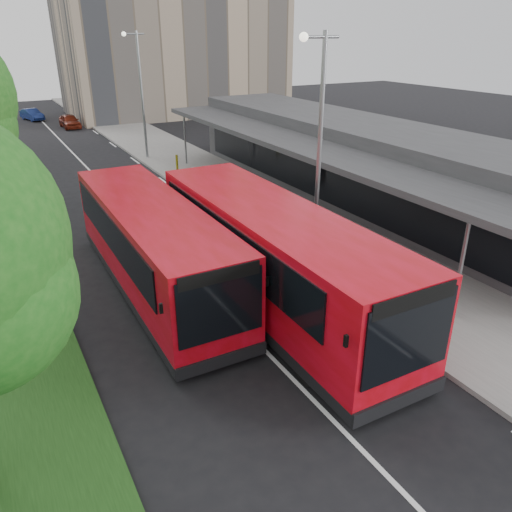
{
  "coord_description": "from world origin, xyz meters",
  "views": [
    {
      "loc": [
        -5.81,
        -11.68,
        8.11
      ],
      "look_at": [
        1.27,
        1.13,
        1.5
      ],
      "focal_mm": 35.0,
      "sensor_mm": 36.0,
      "label": 1
    }
  ],
  "objects_px": {
    "bus_main": "(273,258)",
    "litter_bin": "(243,186)",
    "car_near": "(70,121)",
    "lamp_post_near": "(318,142)",
    "car_far": "(32,114)",
    "bus_second": "(154,247)",
    "lamp_post_far": "(140,88)",
    "bollard": "(177,162)"
  },
  "relations": [
    {
      "from": "car_near",
      "to": "car_far",
      "type": "height_order",
      "value": "car_near"
    },
    {
      "from": "lamp_post_far",
      "to": "bollard",
      "type": "xyz_separation_m",
      "value": [
        0.66,
        -4.28,
        -4.1
      ]
    },
    {
      "from": "lamp_post_far",
      "to": "bus_second",
      "type": "bearing_deg",
      "value": -106.5
    },
    {
      "from": "lamp_post_near",
      "to": "car_far",
      "type": "height_order",
      "value": "lamp_post_near"
    },
    {
      "from": "lamp_post_far",
      "to": "lamp_post_near",
      "type": "bearing_deg",
      "value": -90.0
    },
    {
      "from": "bus_main",
      "to": "car_far",
      "type": "relative_size",
      "value": 3.52
    },
    {
      "from": "lamp_post_far",
      "to": "litter_bin",
      "type": "relative_size",
      "value": 8.27
    },
    {
      "from": "lamp_post_far",
      "to": "car_far",
      "type": "bearing_deg",
      "value": 102.47
    },
    {
      "from": "lamp_post_far",
      "to": "car_near",
      "type": "relative_size",
      "value": 2.24
    },
    {
      "from": "bus_main",
      "to": "bus_second",
      "type": "xyz_separation_m",
      "value": [
        -2.87,
        2.94,
        -0.13
      ]
    },
    {
      "from": "bus_main",
      "to": "bus_second",
      "type": "height_order",
      "value": "bus_main"
    },
    {
      "from": "bus_main",
      "to": "bus_second",
      "type": "relative_size",
      "value": 1.08
    },
    {
      "from": "litter_bin",
      "to": "car_far",
      "type": "xyz_separation_m",
      "value": [
        -6.6,
        32.76,
        -0.09
      ]
    },
    {
      "from": "bus_main",
      "to": "litter_bin",
      "type": "height_order",
      "value": "bus_main"
    },
    {
      "from": "car_near",
      "to": "litter_bin",
      "type": "bearing_deg",
      "value": -83.71
    },
    {
      "from": "car_near",
      "to": "bollard",
      "type": "bearing_deg",
      "value": -83.96
    },
    {
      "from": "bus_second",
      "to": "litter_bin",
      "type": "bearing_deg",
      "value": 46.51
    },
    {
      "from": "lamp_post_far",
      "to": "litter_bin",
      "type": "height_order",
      "value": "lamp_post_far"
    },
    {
      "from": "lamp_post_near",
      "to": "bollard",
      "type": "distance_m",
      "value": 16.25
    },
    {
      "from": "bollard",
      "to": "bus_second",
      "type": "bearing_deg",
      "value": -113.28
    },
    {
      "from": "car_far",
      "to": "bus_main",
      "type": "bearing_deg",
      "value": -104.3
    },
    {
      "from": "car_near",
      "to": "lamp_post_near",
      "type": "bearing_deg",
      "value": -88.84
    },
    {
      "from": "lamp_post_near",
      "to": "car_far",
      "type": "bearing_deg",
      "value": 96.56
    },
    {
      "from": "lamp_post_near",
      "to": "bus_main",
      "type": "xyz_separation_m",
      "value": [
        -2.67,
        -1.64,
        -3.03
      ]
    },
    {
      "from": "bus_main",
      "to": "lamp_post_near",
      "type": "bearing_deg",
      "value": 31.99
    },
    {
      "from": "bus_main",
      "to": "litter_bin",
      "type": "xyz_separation_m",
      "value": [
        4.48,
        10.57,
        -1.05
      ]
    },
    {
      "from": "lamp_post_near",
      "to": "car_near",
      "type": "bearing_deg",
      "value": 93.75
    },
    {
      "from": "bus_second",
      "to": "bus_main",
      "type": "bearing_deg",
      "value": -45.3
    },
    {
      "from": "lamp_post_near",
      "to": "car_near",
      "type": "distance_m",
      "value": 35.64
    },
    {
      "from": "lamp_post_near",
      "to": "litter_bin",
      "type": "relative_size",
      "value": 8.27
    },
    {
      "from": "lamp_post_far",
      "to": "bus_main",
      "type": "bearing_deg",
      "value": -97.03
    },
    {
      "from": "lamp_post_near",
      "to": "litter_bin",
      "type": "xyz_separation_m",
      "value": [
        1.81,
        8.93,
        -4.08
      ]
    },
    {
      "from": "lamp_post_near",
      "to": "bus_main",
      "type": "bearing_deg",
      "value": -148.46
    },
    {
      "from": "bus_main",
      "to": "bollard",
      "type": "relative_size",
      "value": 12.51
    },
    {
      "from": "lamp_post_far",
      "to": "bollard",
      "type": "distance_m",
      "value": 5.97
    },
    {
      "from": "car_far",
      "to": "bollard",
      "type": "bearing_deg",
      "value": -95.24
    },
    {
      "from": "lamp_post_near",
      "to": "bollard",
      "type": "xyz_separation_m",
      "value": [
        0.66,
        15.72,
        -4.1
      ]
    },
    {
      "from": "litter_bin",
      "to": "bus_main",
      "type": "bearing_deg",
      "value": -112.95
    },
    {
      "from": "lamp_post_near",
      "to": "bus_second",
      "type": "bearing_deg",
      "value": 166.79
    },
    {
      "from": "bus_main",
      "to": "car_far",
      "type": "bearing_deg",
      "value": 93.26
    },
    {
      "from": "litter_bin",
      "to": "car_near",
      "type": "relative_size",
      "value": 0.27
    },
    {
      "from": "lamp_post_near",
      "to": "lamp_post_far",
      "type": "distance_m",
      "value": 20.0
    }
  ]
}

